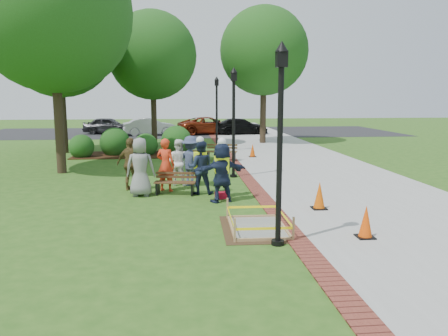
{
  "coord_description": "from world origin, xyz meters",
  "views": [
    {
      "loc": [
        -0.79,
        -11.85,
        3.17
      ],
      "look_at": [
        0.5,
        1.2,
        1.0
      ],
      "focal_mm": 35.0,
      "sensor_mm": 36.0,
      "label": 1
    }
  ],
  "objects": [
    {
      "name": "hivis_worker_c",
      "position": [
        -0.18,
        2.13,
        0.94
      ],
      "size": [
        0.59,
        0.42,
        1.89
      ],
      "color": "#18193F",
      "rests_on": "ground"
    },
    {
      "name": "cone_far",
      "position": [
        2.93,
        10.56,
        0.34
      ],
      "size": [
        0.36,
        0.36,
        0.71
      ],
      "color": "black",
      "rests_on": "ground"
    },
    {
      "name": "tree_right",
      "position": [
        4.76,
        17.43,
        6.09
      ],
      "size": [
        5.84,
        5.84,
        9.03
      ],
      "color": "#3D2D1E",
      "rests_on": "ground"
    },
    {
      "name": "tree_left",
      "position": [
        -5.76,
        6.67,
        6.4
      ],
      "size": [
        6.29,
        6.29,
        9.56
      ],
      "color": "#3D2D1E",
      "rests_on": "ground"
    },
    {
      "name": "casual_person_a",
      "position": [
        -2.09,
        2.03,
        0.94
      ],
      "size": [
        0.62,
        0.42,
        1.87
      ],
      "color": "gray",
      "rests_on": "ground"
    },
    {
      "name": "mulch_bed",
      "position": [
        -3.0,
        12.0,
        0.02
      ],
      "size": [
        7.0,
        3.0,
        0.05
      ],
      "primitive_type": "cube",
      "color": "#381E0F",
      "rests_on": "ground"
    },
    {
      "name": "bench_far",
      "position": [
        1.19,
        9.4,
        0.26
      ],
      "size": [
        1.58,
        0.81,
        0.82
      ],
      "color": "brown",
      "rests_on": "ground"
    },
    {
      "name": "lamp_near",
      "position": [
        1.25,
        -3.0,
        2.48
      ],
      "size": [
        0.28,
        0.28,
        4.26
      ],
      "color": "black",
      "rests_on": "ground"
    },
    {
      "name": "ground",
      "position": [
        0.0,
        0.0,
        0.0
      ],
      "size": [
        100.0,
        100.0,
        0.0
      ],
      "primitive_type": "plane",
      "color": "#285116",
      "rests_on": "ground"
    },
    {
      "name": "lamp_far",
      "position": [
        1.25,
        13.0,
        2.48
      ],
      "size": [
        0.28,
        0.28,
        4.26
      ],
      "color": "black",
      "rests_on": "ground"
    },
    {
      "name": "hivis_worker_a",
      "position": [
        0.41,
        0.98,
        0.97
      ],
      "size": [
        0.66,
        0.52,
        1.95
      ],
      "color": "#1D314B",
      "rests_on": "ground"
    },
    {
      "name": "tree_back",
      "position": [
        -2.48,
        16.29,
        5.66
      ],
      "size": [
        5.49,
        5.49,
        8.41
      ],
      "color": "#3D2D1E",
      "rests_on": "ground"
    },
    {
      "name": "casual_person_b",
      "position": [
        -1.32,
        2.7,
        0.89
      ],
      "size": [
        0.67,
        0.57,
        1.78
      ],
      "color": "red",
      "rests_on": "ground"
    },
    {
      "name": "bench_near",
      "position": [
        -1.01,
        2.1,
        0.23
      ],
      "size": [
        1.38,
        0.66,
        0.72
      ],
      "color": "brown",
      "rests_on": "ground"
    },
    {
      "name": "shrub_a",
      "position": [
        -5.96,
        11.34,
        0.0
      ],
      "size": [
        1.3,
        1.3,
        1.3
      ],
      "primitive_type": "sphere",
      "color": "#1F4915",
      "rests_on": "ground"
    },
    {
      "name": "cone_back",
      "position": [
        3.06,
        -0.2,
        0.38
      ],
      "size": [
        0.4,
        0.4,
        0.8
      ],
      "color": "black",
      "rests_on": "ground"
    },
    {
      "name": "wet_concrete_pad",
      "position": [
        1.01,
        -1.83,
        0.23
      ],
      "size": [
        1.75,
        2.34,
        0.55
      ],
      "color": "#47331E",
      "rests_on": "ground"
    },
    {
      "name": "shrub_e",
      "position": [
        -2.65,
        12.88,
        0.0
      ],
      "size": [
        1.04,
        1.04,
        1.04
      ],
      "primitive_type": "sphere",
      "color": "#1F4915",
      "rests_on": "ground"
    },
    {
      "name": "sidewalk",
      "position": [
        5.0,
        10.0,
        0.01
      ],
      "size": [
        6.0,
        60.0,
        0.02
      ],
      "primitive_type": "cube",
      "color": "#9E9E99",
      "rests_on": "ground"
    },
    {
      "name": "lamp_mid",
      "position": [
        1.25,
        5.0,
        2.48
      ],
      "size": [
        0.28,
        0.28,
        4.26
      ],
      "color": "black",
      "rests_on": "ground"
    },
    {
      "name": "hivis_worker_b",
      "position": [
        0.45,
        1.59,
        0.9
      ],
      "size": [
        0.6,
        0.47,
        1.8
      ],
      "color": "#1B3046",
      "rests_on": "ground"
    },
    {
      "name": "parked_car_d",
      "position": [
        4.22,
        24.38,
        0.0
      ],
      "size": [
        2.51,
        4.64,
        1.44
      ],
      "primitive_type": "imported",
      "rotation": [
        0.0,
        0.0,
        1.71
      ],
      "color": "black",
      "rests_on": "ground"
    },
    {
      "name": "tree_far",
      "position": [
        -7.3,
        13.38,
        6.09
      ],
      "size": [
        6.04,
        6.04,
        9.12
      ],
      "color": "#3D2D1E",
      "rests_on": "ground"
    },
    {
      "name": "shrub_b",
      "position": [
        -4.36,
        12.08,
        0.0
      ],
      "size": [
        1.61,
        1.61,
        1.61
      ],
      "primitive_type": "sphere",
      "color": "#1F4915",
      "rests_on": "ground"
    },
    {
      "name": "casual_person_c",
      "position": [
        -0.9,
        3.62,
        0.83
      ],
      "size": [
        0.62,
        0.53,
        1.66
      ],
      "color": "white",
      "rests_on": "ground"
    },
    {
      "name": "shrub_c",
      "position": [
        -2.69,
        11.92,
        0.0
      ],
      "size": [
        1.28,
        1.28,
        1.28
      ],
      "primitive_type": "sphere",
      "color": "#1F4915",
      "rests_on": "ground"
    },
    {
      "name": "casual_person_e",
      "position": [
        -0.45,
        3.42,
        0.89
      ],
      "size": [
        0.67,
        0.65,
        1.78
      ],
      "color": "#384262",
      "rests_on": "ground"
    },
    {
      "name": "parked_car_c",
      "position": [
        1.59,
        24.77,
        0.0
      ],
      "size": [
        3.08,
        5.16,
        1.57
      ],
      "primitive_type": "imported",
      "rotation": [
        0.0,
        0.0,
        1.79
      ],
      "color": "maroon",
      "rests_on": "ground"
    },
    {
      "name": "shrub_d",
      "position": [
        -1.05,
        12.38,
        0.0
      ],
      "size": [
        1.68,
        1.68,
        1.68
      ],
      "primitive_type": "sphere",
      "color": "#1F4915",
      "rests_on": "ground"
    },
    {
      "name": "parking_lot",
      "position": [
        0.0,
        27.0,
        0.0
      ],
      "size": [
        36.0,
        12.0,
        0.01
      ],
      "primitive_type": "cube",
      "color": "black",
      "rests_on": "ground"
    },
    {
      "name": "casual_person_d",
      "position": [
        -2.48,
        2.92,
        0.9
      ],
      "size": [
        0.67,
        0.56,
        1.79
      ],
      "color": "brown",
      "rests_on": "ground"
    },
    {
      "name": "parked_car_a",
      "position": [
        -6.85,
        25.76,
        0.0
      ],
      "size": [
        2.66,
        4.94,
        1.54
      ],
      "primitive_type": "imported",
      "rotation": [
        0.0,
        0.0,
        1.44
      ],
      "color": "#28282B",
      "rests_on": "ground"
    },
    {
      "name": "cone_front",
      "position": [
        3.3,
        -2.77,
        0.37
      ],
      "size": [
        0.39,
        0.39,
        0.76
      ],
      "color": "black",
      "rests_on": "ground"
    },
    {
      "name": "brick_edging",
      "position": [
        1.75,
        10.0,
        0.01
      ],
      "size": [
        0.5,
        60.0,
        0.03
      ],
      "primitive_type": "cube",
      "color": "maroon",
      "rests_on": "ground"
    },
    {
      "name": "parked_car_b",
      "position": [
        -3.29,
        24.14,
        0.0
      ],
      "size": [
        2.9,
        5.04,
        1.55
      ],
      "primitive_type": "imported",
      "rotation": [
        0.0,
        0.0,
        1.76
      ],
      "color": "#B1B1B6",
      "rests_on": "ground"
    },
    {
      "name": "toolbox",
      "position": [
        0.47,
        1.4,
        0.11
      ],
      "size": [
        0.48,
        0.38,
        0.21
      ],
      "primitive_type": "cube",
      "rotation": [
        0.0,
        0.0,
        0.4
      ],
      "color": "red",
      "rests_on": "ground"
    }
  ]
}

